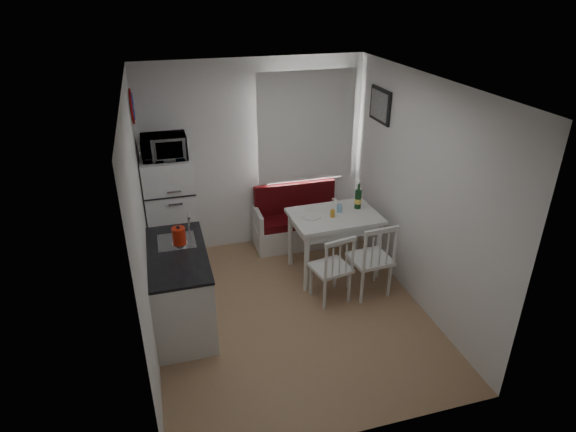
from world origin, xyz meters
name	(u,v)px	position (x,y,z in m)	size (l,w,h in m)	color
floor	(290,311)	(0.00, 0.00, 0.00)	(3.00, 3.50, 0.02)	tan
ceiling	(291,83)	(0.00, 0.00, 2.60)	(3.00, 3.50, 0.02)	white
wall_back	(255,157)	(0.00, 1.75, 1.30)	(3.00, 0.02, 2.60)	white
wall_front	(358,311)	(0.00, -1.75, 1.30)	(3.00, 0.02, 2.60)	white
wall_left	(142,229)	(-1.50, 0.00, 1.30)	(0.02, 3.50, 2.60)	white
wall_right	(419,195)	(1.50, 0.00, 1.30)	(0.02, 3.50, 2.60)	white
window	(305,130)	(0.70, 1.72, 1.62)	(1.22, 0.06, 1.47)	white
curtain	(307,128)	(0.70, 1.65, 1.68)	(1.35, 0.02, 1.50)	white
kitchen_counter	(181,288)	(-1.20, 0.16, 0.46)	(0.62, 1.32, 1.16)	white
wall_sign	(133,106)	(-1.47, 1.45, 2.15)	(0.40, 0.40, 0.03)	#1B32A4
picture_frame	(380,105)	(1.48, 1.10, 2.05)	(0.04, 0.52, 0.42)	black
bench	(297,225)	(0.54, 1.51, 0.29)	(1.23, 0.47, 0.88)	white
dining_table	(334,221)	(0.78, 0.69, 0.73)	(1.12, 0.80, 0.82)	white
chair_left	(334,263)	(0.53, 0.03, 0.55)	(0.49, 0.47, 0.48)	white
chair_right	(375,253)	(1.03, 0.02, 0.60)	(0.49, 0.47, 0.52)	white
fridge	(172,214)	(-1.18, 1.40, 0.76)	(0.61, 0.61, 1.52)	white
microwave	(164,147)	(-1.18, 1.35, 1.67)	(0.53, 0.36, 0.29)	white
kettle	(179,236)	(-1.15, 0.30, 1.01)	(0.17, 0.17, 0.23)	red
wine_bottle	(358,196)	(1.13, 0.79, 0.99)	(0.09, 0.09, 0.35)	#123918
drinking_glass_orange	(333,213)	(0.73, 0.64, 0.86)	(0.06, 0.06, 0.09)	gold
drinking_glass_blue	(339,208)	(0.86, 0.74, 0.87)	(0.06, 0.06, 0.11)	#7FB7D9
plate	(311,216)	(0.48, 0.71, 0.83)	(0.23, 0.23, 0.02)	white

